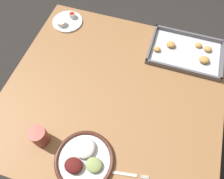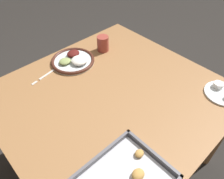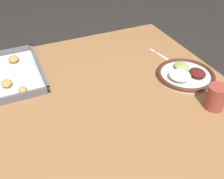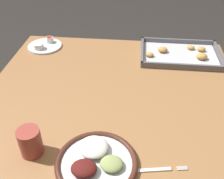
{
  "view_description": "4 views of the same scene",
  "coord_description": "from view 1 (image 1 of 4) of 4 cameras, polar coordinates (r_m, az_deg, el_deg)",
  "views": [
    {
      "loc": [
        0.16,
        -0.52,
        1.71
      ],
      "look_at": [
        -0.0,
        0.0,
        0.74
      ],
      "focal_mm": 35.0,
      "sensor_mm": 36.0,
      "label": 1
    },
    {
      "loc": [
        0.55,
        0.59,
        1.53
      ],
      "look_at": [
        -0.0,
        0.0,
        0.74
      ],
      "focal_mm": 35.0,
      "sensor_mm": 36.0,
      "label": 2
    },
    {
      "loc": [
        -0.79,
        0.35,
        1.4
      ],
      "look_at": [
        -0.0,
        0.0,
        0.74
      ],
      "focal_mm": 42.0,
      "sensor_mm": 36.0,
      "label": 3
    },
    {
      "loc": [
        0.09,
        -0.89,
        1.41
      ],
      "look_at": [
        -0.0,
        0.0,
        0.74
      ],
      "focal_mm": 42.0,
      "sensor_mm": 36.0,
      "label": 4
    }
  ],
  "objects": [
    {
      "name": "ground_plane",
      "position": [
        1.8,
        0.15,
        -11.7
      ],
      "size": [
        8.0,
        8.0,
        0.0
      ],
      "primitive_type": "plane",
      "color": "#282623"
    },
    {
      "name": "dinner_plate",
      "position": [
        1.02,
        -7.3,
        -17.59
      ],
      "size": [
        0.27,
        0.27,
        0.05
      ],
      "color": "silver",
      "rests_on": "dining_table"
    },
    {
      "name": "saucer_plate",
      "position": [
        1.47,
        -11.67,
        17.1
      ],
      "size": [
        0.19,
        0.19,
        0.04
      ],
      "color": "silver",
      "rests_on": "dining_table"
    },
    {
      "name": "drinking_cup",
      "position": [
        1.05,
        -18.43,
        -11.48
      ],
      "size": [
        0.08,
        0.08,
        0.1
      ],
      "color": "#993D33",
      "rests_on": "dining_table"
    },
    {
      "name": "fork",
      "position": [
        1.01,
        2.88,
        -21.14
      ],
      "size": [
        0.2,
        0.05,
        0.0
      ],
      "rotation": [
        0.0,
        0.0,
        0.17
      ],
      "color": "silver",
      "rests_on": "dining_table"
    },
    {
      "name": "dining_table",
      "position": [
        1.22,
        0.22,
        -2.85
      ],
      "size": [
        1.13,
        1.06,
        0.71
      ],
      "color": "olive",
      "rests_on": "ground_plane"
    },
    {
      "name": "baking_tray",
      "position": [
        1.35,
        18.79,
        9.22
      ],
      "size": [
        0.42,
        0.28,
        0.04
      ],
      "color": "#595960",
      "rests_on": "dining_table"
    }
  ]
}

